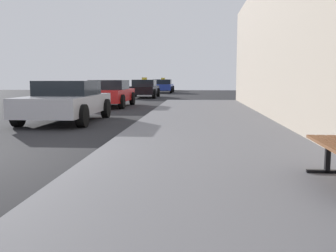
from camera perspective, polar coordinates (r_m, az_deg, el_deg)
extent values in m
cube|color=slate|center=(6.10, 7.30, -4.98)|extent=(4.00, 32.00, 0.15)
cube|color=brown|center=(4.57, 22.63, -2.76)|extent=(0.14, 1.52, 0.04)
cube|color=black|center=(5.26, 22.42, -4.02)|extent=(0.06, 0.06, 0.45)
cube|color=black|center=(5.31, 22.32, -6.20)|extent=(0.50, 0.07, 0.04)
cube|color=#B7B7BF|center=(12.46, -14.73, 3.11)|extent=(1.84, 4.29, 0.55)
cube|color=black|center=(12.65, -14.49, 5.44)|extent=(1.62, 1.93, 0.45)
cylinder|color=black|center=(10.90, -12.46, 1.47)|extent=(0.22, 0.64, 0.64)
cylinder|color=black|center=(11.56, -21.22, 1.47)|extent=(0.22, 0.64, 0.64)
cylinder|color=black|center=(13.54, -9.14, 2.59)|extent=(0.22, 0.64, 0.64)
cylinder|color=black|center=(14.08, -16.43, 2.55)|extent=(0.22, 0.64, 0.64)
cube|color=red|center=(18.92, -8.72, 4.49)|extent=(1.82, 4.42, 0.55)
cube|color=black|center=(19.12, -8.60, 6.02)|extent=(1.61, 1.99, 0.45)
cylinder|color=black|center=(17.35, -6.81, 3.56)|extent=(0.22, 0.64, 0.64)
cylinder|color=black|center=(17.79, -12.60, 3.53)|extent=(0.22, 0.64, 0.64)
cylinder|color=black|center=(20.13, -5.27, 4.05)|extent=(0.22, 0.64, 0.64)
cylinder|color=black|center=(20.52, -10.32, 4.02)|extent=(0.22, 0.64, 0.64)
cube|color=black|center=(27.82, -3.54, 5.32)|extent=(1.75, 4.31, 0.55)
cube|color=black|center=(28.03, -3.49, 6.35)|extent=(1.54, 1.94, 0.45)
cube|color=yellow|center=(28.02, -3.49, 6.98)|extent=(0.36, 0.14, 0.16)
cylinder|color=black|center=(26.36, -2.06, 4.75)|extent=(0.22, 0.64, 0.64)
cylinder|color=black|center=(26.60, -5.81, 4.74)|extent=(0.22, 0.64, 0.64)
cylinder|color=black|center=(29.10, -1.46, 4.96)|extent=(0.22, 0.64, 0.64)
cylinder|color=black|center=(29.32, -4.87, 4.95)|extent=(0.22, 0.64, 0.64)
cube|color=#233899|center=(37.56, -0.76, 5.75)|extent=(1.79, 4.15, 0.55)
cube|color=black|center=(37.76, -0.74, 6.51)|extent=(1.58, 1.87, 0.45)
cube|color=yellow|center=(37.76, -0.74, 6.98)|extent=(0.36, 0.14, 0.16)
cylinder|color=black|center=(36.17, 0.48, 5.35)|extent=(0.22, 0.64, 0.64)
cylinder|color=black|center=(36.33, -2.36, 5.35)|extent=(0.22, 0.64, 0.64)
cylinder|color=black|center=(38.82, 0.74, 5.46)|extent=(0.22, 0.64, 0.64)
cylinder|color=black|center=(38.97, -1.91, 5.46)|extent=(0.22, 0.64, 0.64)
cube|color=yellow|center=(45.29, -1.07, 5.95)|extent=(1.79, 4.23, 0.55)
cube|color=black|center=(45.50, -1.05, 6.59)|extent=(1.57, 1.90, 0.45)
cylinder|color=black|center=(43.87, -0.07, 5.63)|extent=(0.22, 0.64, 0.64)
cylinder|color=black|center=(44.04, -2.40, 5.63)|extent=(0.22, 0.64, 0.64)
cylinder|color=black|center=(46.57, 0.18, 5.70)|extent=(0.22, 0.64, 0.64)
cylinder|color=black|center=(46.73, -2.01, 5.70)|extent=(0.22, 0.64, 0.64)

